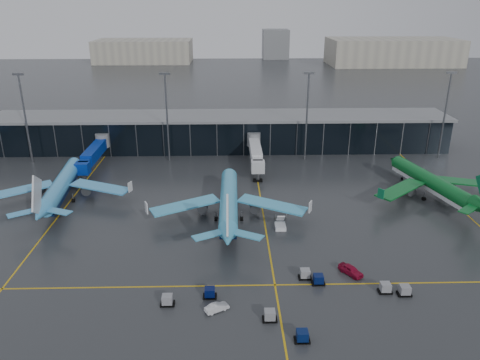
{
  "coord_description": "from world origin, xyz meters",
  "views": [
    {
      "loc": [
        2.52,
        -81.02,
        44.57
      ],
      "look_at": [
        5.0,
        18.0,
        6.0
      ],
      "focal_mm": 35.0,
      "sensor_mm": 36.0,
      "label": 1
    }
  ],
  "objects_px": {
    "mobile_airstair": "(280,225)",
    "service_van_red": "(351,270)",
    "airliner_aer_lingus": "(432,173)",
    "airliner_arkefly": "(60,176)",
    "service_van_white": "(217,307)",
    "airliner_klm_near": "(229,190)",
    "baggage_carts": "(296,296)"
  },
  "relations": [
    {
      "from": "airliner_arkefly",
      "to": "airliner_klm_near",
      "type": "xyz_separation_m",
      "value": [
        39.26,
        -10.38,
        0.16
      ]
    },
    {
      "from": "airliner_aer_lingus",
      "to": "mobile_airstair",
      "type": "xyz_separation_m",
      "value": [
        -37.58,
        -15.87,
        -5.2
      ]
    },
    {
      "from": "airliner_klm_near",
      "to": "mobile_airstair",
      "type": "distance_m",
      "value": 13.29
    },
    {
      "from": "airliner_aer_lingus",
      "to": "baggage_carts",
      "type": "distance_m",
      "value": 55.8
    },
    {
      "from": "baggage_carts",
      "to": "airliner_klm_near",
      "type": "bearing_deg",
      "value": 108.91
    },
    {
      "from": "airliner_arkefly",
      "to": "airliner_aer_lingus",
      "type": "xyz_separation_m",
      "value": [
        87.49,
        -0.33,
        -0.04
      ]
    },
    {
      "from": "airliner_arkefly",
      "to": "baggage_carts",
      "type": "bearing_deg",
      "value": -44.69
    },
    {
      "from": "mobile_airstair",
      "to": "service_van_red",
      "type": "distance_m",
      "value": 20.44
    },
    {
      "from": "baggage_carts",
      "to": "service_van_white",
      "type": "distance_m",
      "value": 12.7
    },
    {
      "from": "airliner_arkefly",
      "to": "service_van_white",
      "type": "height_order",
      "value": "airliner_arkefly"
    },
    {
      "from": "airliner_klm_near",
      "to": "airliner_aer_lingus",
      "type": "height_order",
      "value": "airliner_klm_near"
    },
    {
      "from": "airliner_aer_lingus",
      "to": "service_van_red",
      "type": "height_order",
      "value": "airliner_aer_lingus"
    },
    {
      "from": "baggage_carts",
      "to": "service_van_red",
      "type": "height_order",
      "value": "baggage_carts"
    },
    {
      "from": "airliner_arkefly",
      "to": "mobile_airstair",
      "type": "height_order",
      "value": "airliner_arkefly"
    },
    {
      "from": "baggage_carts",
      "to": "service_van_red",
      "type": "distance_m",
      "value": 12.75
    },
    {
      "from": "airliner_aer_lingus",
      "to": "service_van_red",
      "type": "xyz_separation_m",
      "value": [
        -27.24,
        -33.51,
        -5.17
      ]
    },
    {
      "from": "mobile_airstair",
      "to": "service_van_red",
      "type": "xyz_separation_m",
      "value": [
        10.34,
        -17.63,
        0.03
      ]
    },
    {
      "from": "baggage_carts",
      "to": "airliner_arkefly",
      "type": "bearing_deg",
      "value": 140.43
    },
    {
      "from": "airliner_arkefly",
      "to": "airliner_aer_lingus",
      "type": "bearing_deg",
      "value": -5.34
    },
    {
      "from": "airliner_arkefly",
      "to": "airliner_klm_near",
      "type": "height_order",
      "value": "airliner_klm_near"
    },
    {
      "from": "airliner_klm_near",
      "to": "service_van_white",
      "type": "relative_size",
      "value": 10.57
    },
    {
      "from": "airliner_aer_lingus",
      "to": "service_van_white",
      "type": "xyz_separation_m",
      "value": [
        -50.17,
        -43.14,
        -5.35
      ]
    },
    {
      "from": "airliner_klm_near",
      "to": "mobile_airstair",
      "type": "xyz_separation_m",
      "value": [
        10.65,
        -5.83,
        -5.39
      ]
    },
    {
      "from": "service_van_red",
      "to": "airliner_klm_near",
      "type": "bearing_deg",
      "value": 97.04
    },
    {
      "from": "airliner_klm_near",
      "to": "baggage_carts",
      "type": "xyz_separation_m",
      "value": [
        10.54,
        -30.78,
        -5.41
      ]
    },
    {
      "from": "service_van_red",
      "to": "service_van_white",
      "type": "height_order",
      "value": "service_van_red"
    },
    {
      "from": "service_van_white",
      "to": "airliner_aer_lingus",
      "type": "bearing_deg",
      "value": -78.9
    },
    {
      "from": "airliner_klm_near",
      "to": "baggage_carts",
      "type": "height_order",
      "value": "airliner_klm_near"
    },
    {
      "from": "airliner_arkefly",
      "to": "service_van_white",
      "type": "bearing_deg",
      "value": -54.47
    },
    {
      "from": "service_van_red",
      "to": "service_van_white",
      "type": "relative_size",
      "value": 1.24
    },
    {
      "from": "airliner_arkefly",
      "to": "mobile_airstair",
      "type": "bearing_deg",
      "value": -23.11
    },
    {
      "from": "airliner_aer_lingus",
      "to": "service_van_red",
      "type": "distance_m",
      "value": 43.49
    }
  ]
}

